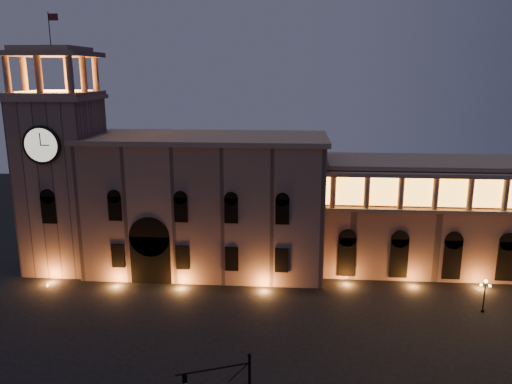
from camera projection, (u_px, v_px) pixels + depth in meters
ground at (189, 358)px, 45.45m from camera, size 160.00×160.00×0.00m
government_building at (206, 203)px, 64.80m from camera, size 30.80×12.80×17.60m
clock_tower at (63, 174)px, 64.36m from camera, size 9.80×9.80×32.40m
colonnade_wing at (469, 215)px, 64.55m from camera, size 40.60×11.50×14.50m
street_lamp_near at (485, 293)px, 53.68m from camera, size 1.29×0.44×3.76m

